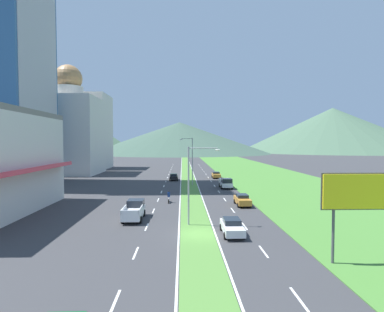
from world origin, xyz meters
TOP-DOWN VIEW (x-y plane):
  - ground_plane at (0.00, 0.00)m, footprint 600.00×600.00m
  - grass_median at (0.00, 60.00)m, footprint 3.20×240.00m
  - grass_verge_right at (20.60, 60.00)m, footprint 24.00×240.00m
  - lane_dash_left_1 at (-5.10, -12.38)m, footprint 0.16×2.80m
  - lane_dash_left_2 at (-5.10, -4.77)m, footprint 0.16×2.80m
  - lane_dash_left_3 at (-5.10, 2.85)m, footprint 0.16×2.80m
  - lane_dash_left_4 at (-5.10, 10.47)m, footprint 0.16×2.80m
  - lane_dash_left_5 at (-5.10, 18.09)m, footprint 0.16×2.80m
  - lane_dash_left_6 at (-5.10, 25.70)m, footprint 0.16×2.80m
  - lane_dash_left_7 at (-5.10, 33.32)m, footprint 0.16×2.80m
  - lane_dash_left_8 at (-5.10, 40.94)m, footprint 0.16×2.80m
  - lane_dash_left_9 at (-5.10, 48.56)m, footprint 0.16×2.80m
  - lane_dash_left_10 at (-5.10, 56.17)m, footprint 0.16×2.80m
  - lane_dash_left_11 at (-5.10, 63.79)m, footprint 0.16×2.80m
  - lane_dash_left_12 at (-5.10, 71.41)m, footprint 0.16×2.80m
  - lane_dash_left_13 at (-5.10, 79.03)m, footprint 0.16×2.80m
  - lane_dash_left_14 at (-5.10, 86.64)m, footprint 0.16×2.80m
  - lane_dash_left_15 at (-5.10, 94.26)m, footprint 0.16×2.80m
  - lane_dash_right_1 at (5.10, -12.38)m, footprint 0.16×2.80m
  - lane_dash_right_2 at (5.10, -4.77)m, footprint 0.16×2.80m
  - lane_dash_right_3 at (5.10, 2.85)m, footprint 0.16×2.80m
  - lane_dash_right_4 at (5.10, 10.47)m, footprint 0.16×2.80m
  - lane_dash_right_5 at (5.10, 18.09)m, footprint 0.16×2.80m
  - lane_dash_right_6 at (5.10, 25.70)m, footprint 0.16×2.80m
  - lane_dash_right_7 at (5.10, 33.32)m, footprint 0.16×2.80m
  - lane_dash_right_8 at (5.10, 40.94)m, footprint 0.16×2.80m
  - lane_dash_right_9 at (5.10, 48.56)m, footprint 0.16×2.80m
  - lane_dash_right_10 at (5.10, 56.17)m, footprint 0.16×2.80m
  - lane_dash_right_11 at (5.10, 63.79)m, footprint 0.16×2.80m
  - lane_dash_right_12 at (5.10, 71.41)m, footprint 0.16×2.80m
  - lane_dash_right_13 at (5.10, 79.03)m, footprint 0.16×2.80m
  - lane_dash_right_14 at (5.10, 86.64)m, footprint 0.16×2.80m
  - lane_dash_right_15 at (5.10, 94.26)m, footprint 0.16×2.80m
  - edge_line_median_left at (-1.75, 60.00)m, footprint 0.16×240.00m
  - edge_line_median_right at (1.75, 60.00)m, footprint 0.16×240.00m
  - domed_building at (-32.92, 58.91)m, footprint 16.25×16.25m
  - midrise_colored at (-33.43, 77.42)m, footprint 14.12×14.12m
  - hill_far_left at (-99.41, 224.92)m, footprint 122.71×122.71m
  - hill_far_center at (-3.65, 226.07)m, footprint 146.19×146.19m
  - hill_far_right at (138.76, 258.73)m, footprint 172.47×172.47m
  - street_lamp_near at (-0.33, 3.35)m, footprint 3.38×0.52m
  - street_lamp_mid at (0.39, 34.25)m, footprint 2.61×0.28m
  - billboard_roadside at (11.37, -7.48)m, footprint 5.78×0.28m
  - car_0 at (-3.40, 43.18)m, footprint 1.92×4.28m
  - car_1 at (6.94, 47.23)m, footprint 1.98×4.67m
  - car_2 at (6.94, 13.62)m, footprint 1.87×4.57m
  - car_3 at (3.31, -0.05)m, footprint 1.93×4.62m
  - pickup_truck_0 at (6.94, 30.00)m, footprint 2.18×5.40m
  - pickup_truck_1 at (-6.91, 6.30)m, footprint 2.18×5.40m
  - motorcycle_rider at (-3.38, 15.98)m, footprint 0.36×2.00m

SIDE VIEW (x-z plane):
  - ground_plane at x=0.00m, z-range 0.00..0.00m
  - lane_dash_left_1 at x=-5.10m, z-range 0.00..0.01m
  - lane_dash_left_2 at x=-5.10m, z-range 0.00..0.01m
  - lane_dash_left_3 at x=-5.10m, z-range 0.00..0.01m
  - lane_dash_left_4 at x=-5.10m, z-range 0.00..0.01m
  - lane_dash_left_5 at x=-5.10m, z-range 0.00..0.01m
  - lane_dash_left_6 at x=-5.10m, z-range 0.00..0.01m
  - lane_dash_left_7 at x=-5.10m, z-range 0.00..0.01m
  - lane_dash_left_8 at x=-5.10m, z-range 0.00..0.01m
  - lane_dash_left_9 at x=-5.10m, z-range 0.00..0.01m
  - lane_dash_left_10 at x=-5.10m, z-range 0.00..0.01m
  - lane_dash_left_11 at x=-5.10m, z-range 0.00..0.01m
  - lane_dash_left_12 at x=-5.10m, z-range 0.00..0.01m
  - lane_dash_left_13 at x=-5.10m, z-range 0.00..0.01m
  - lane_dash_left_14 at x=-5.10m, z-range 0.00..0.01m
  - lane_dash_left_15 at x=-5.10m, z-range 0.00..0.01m
  - lane_dash_right_1 at x=5.10m, z-range 0.00..0.01m
  - lane_dash_right_2 at x=5.10m, z-range 0.00..0.01m
  - lane_dash_right_3 at x=5.10m, z-range 0.00..0.01m
  - lane_dash_right_4 at x=5.10m, z-range 0.00..0.01m
  - lane_dash_right_5 at x=5.10m, z-range 0.00..0.01m
  - lane_dash_right_6 at x=5.10m, z-range 0.00..0.01m
  - lane_dash_right_7 at x=5.10m, z-range 0.00..0.01m
  - lane_dash_right_8 at x=5.10m, z-range 0.00..0.01m
  - lane_dash_right_9 at x=5.10m, z-range 0.00..0.01m
  - lane_dash_right_10 at x=5.10m, z-range 0.00..0.01m
  - lane_dash_right_11 at x=5.10m, z-range 0.00..0.01m
  - lane_dash_right_12 at x=5.10m, z-range 0.00..0.01m
  - lane_dash_right_13 at x=5.10m, z-range 0.00..0.01m
  - lane_dash_right_14 at x=5.10m, z-range 0.00..0.01m
  - lane_dash_right_15 at x=5.10m, z-range 0.00..0.01m
  - edge_line_median_left at x=-1.75m, z-range 0.00..0.01m
  - edge_line_median_right at x=1.75m, z-range 0.00..0.01m
  - grass_median at x=0.00m, z-range 0.00..0.06m
  - grass_verge_right at x=20.60m, z-range 0.00..0.06m
  - motorcycle_rider at x=-3.38m, z-range -0.15..1.65m
  - car_3 at x=3.31m, z-range 0.02..1.52m
  - car_1 at x=6.94m, z-range 0.03..1.54m
  - car_2 at x=6.94m, z-range 0.03..1.55m
  - car_0 at x=-3.40m, z-range 0.02..1.56m
  - pickup_truck_0 at x=6.94m, z-range -0.02..1.98m
  - pickup_truck_1 at x=-6.91m, z-range -0.02..1.98m
  - street_lamp_near at x=-0.33m, z-range 0.73..9.03m
  - billboard_roadside at x=11.37m, z-range 1.68..8.26m
  - street_lamp_mid at x=0.39m, z-range 0.67..10.38m
  - domed_building at x=-32.92m, z-range -3.06..27.16m
  - midrise_colored at x=-33.43m, z-range 0.00..24.79m
  - hill_far_center at x=-3.65m, z-range 0.00..25.34m
  - hill_far_left at x=-99.41m, z-range 0.00..40.95m
  - hill_far_right at x=138.76m, z-range 0.00..41.10m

